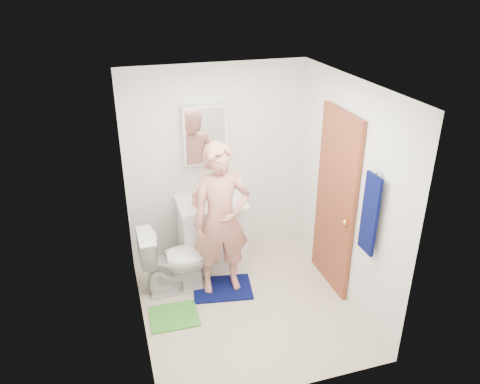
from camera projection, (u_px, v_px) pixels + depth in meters
name	position (u px, v px, depth m)	size (l,w,h in m)	color
floor	(246.00, 305.00, 5.13)	(2.20, 2.40, 0.02)	beige
ceiling	(247.00, 84.00, 4.09)	(2.20, 2.40, 0.02)	white
wall_back	(216.00, 163.00, 5.65)	(2.20, 0.02, 2.40)	white
wall_front	(294.00, 277.00, 3.56)	(2.20, 0.02, 2.40)	white
wall_left	(132.00, 223.00, 4.32)	(0.02, 2.40, 2.40)	white
wall_right	(347.00, 193.00, 4.90)	(0.02, 2.40, 2.40)	white
vanity_cabinet	(212.00, 234.00, 5.70)	(0.75, 0.55, 0.80)	white
countertop	(211.00, 203.00, 5.52)	(0.79, 0.59, 0.05)	white
sink_basin	(211.00, 202.00, 5.52)	(0.40, 0.40, 0.03)	white
faucet	(207.00, 190.00, 5.64)	(0.03, 0.03, 0.12)	silver
medicine_cabinet	(204.00, 134.00, 5.38)	(0.50, 0.12, 0.70)	white
mirror_panel	(205.00, 136.00, 5.33)	(0.46, 0.01, 0.66)	white
door	(335.00, 202.00, 5.09)	(0.05, 0.80, 2.05)	#A04A2C
door_knob	(345.00, 222.00, 4.84)	(0.07, 0.07, 0.07)	gold
towel	(370.00, 214.00, 4.37)	(0.03, 0.24, 0.80)	#070E49
towel_hook	(379.00, 172.00, 4.20)	(0.02, 0.02, 0.06)	silver
toilet	(175.00, 260.00, 5.21)	(0.44, 0.77, 0.79)	white
bath_mat	(222.00, 288.00, 5.36)	(0.66, 0.47, 0.02)	#070E49
green_rug	(174.00, 316.00, 4.93)	(0.51, 0.43, 0.02)	green
soap_dispenser	(197.00, 197.00, 5.36)	(0.10, 0.10, 0.21)	#C86F5D
toothbrush_cup	(217.00, 194.00, 5.59)	(0.11, 0.11, 0.09)	#84469A
man	(221.00, 220.00, 5.01)	(0.63, 0.41, 1.73)	tan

